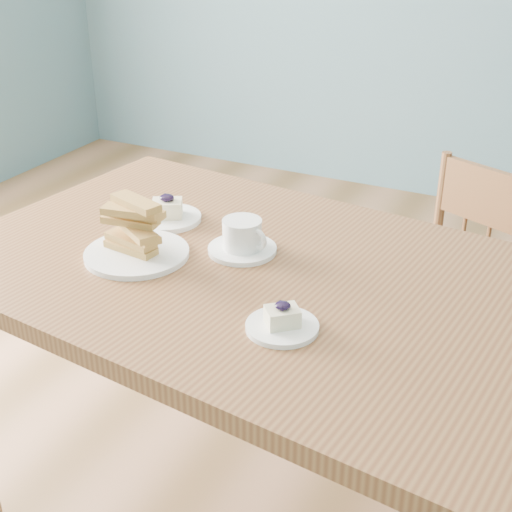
# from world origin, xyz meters

# --- Properties ---
(room) EXTENTS (5.01, 5.01, 2.71)m
(room) POSITION_xyz_m (0.00, 0.00, 1.35)
(room) COLOR #9F6E4A
(room) RESTS_ON ground
(dining_table) EXTENTS (1.62, 1.05, 0.82)m
(dining_table) POSITION_xyz_m (0.11, -0.12, 0.74)
(dining_table) COLOR brown
(dining_table) RESTS_ON ground
(dining_chair) EXTENTS (0.51, 0.50, 0.86)m
(dining_chair) POSITION_xyz_m (0.38, 0.53, 0.44)
(dining_chair) COLOR brown
(dining_chair) RESTS_ON ground
(cheesecake_plate_near) EXTENTS (0.14, 0.14, 0.06)m
(cheesecake_plate_near) POSITION_xyz_m (0.20, -0.32, 0.83)
(cheesecake_plate_near) COLOR white
(cheesecake_plate_near) RESTS_ON dining_table
(cheesecake_plate_far) EXTENTS (0.17, 0.17, 0.07)m
(cheesecake_plate_far) POSITION_xyz_m (-0.27, 0.01, 0.83)
(cheesecake_plate_far) COLOR white
(cheesecake_plate_far) RESTS_ON dining_table
(coffee_cup) EXTENTS (0.16, 0.16, 0.08)m
(coffee_cup) POSITION_xyz_m (-0.02, -0.06, 0.85)
(coffee_cup) COLOR white
(coffee_cup) RESTS_ON dining_table
(biscotti_plate) EXTENTS (0.24, 0.24, 0.14)m
(biscotti_plate) POSITION_xyz_m (-0.22, -0.19, 0.87)
(biscotti_plate) COLOR white
(biscotti_plate) RESTS_ON dining_table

